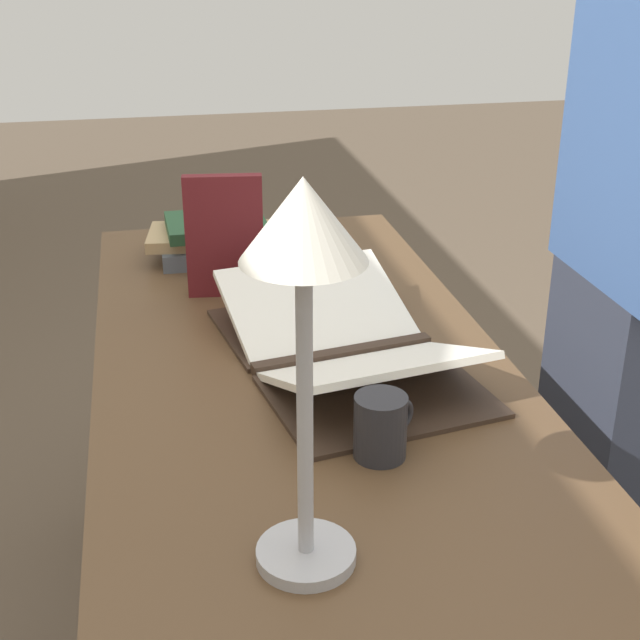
# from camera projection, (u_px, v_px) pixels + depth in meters

# --- Properties ---
(reading_desk) EXTENTS (1.56, 0.69, 0.77)m
(reading_desk) POSITION_uv_depth(u_px,v_px,m) (305.00, 420.00, 1.52)
(reading_desk) COLOR brown
(reading_desk) RESTS_ON ground_plane
(open_book) EXTENTS (0.59, 0.42, 0.10)m
(open_book) POSITION_uv_depth(u_px,v_px,m) (343.00, 345.00, 1.49)
(open_book) COLOR #38281E
(open_book) RESTS_ON reading_desk
(book_stack_tall) EXTENTS (0.19, 0.31, 0.09)m
(book_stack_tall) POSITION_uv_depth(u_px,v_px,m) (217.00, 239.00, 1.94)
(book_stack_tall) COLOR slate
(book_stack_tall) RESTS_ON reading_desk
(book_standing_upright) EXTENTS (0.04, 0.15, 0.24)m
(book_standing_upright) POSITION_uv_depth(u_px,v_px,m) (224.00, 237.00, 1.71)
(book_standing_upright) COLOR maroon
(book_standing_upright) RESTS_ON reading_desk
(reading_lamp) EXTENTS (0.13, 0.13, 0.46)m
(reading_lamp) POSITION_uv_depth(u_px,v_px,m) (304.00, 280.00, 0.89)
(reading_lamp) COLOR #ADADB2
(reading_lamp) RESTS_ON reading_desk
(coffee_mug) EXTENTS (0.08, 0.10, 0.09)m
(coffee_mug) POSITION_uv_depth(u_px,v_px,m) (381.00, 426.00, 1.22)
(coffee_mug) COLOR #28282D
(coffee_mug) RESTS_ON reading_desk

